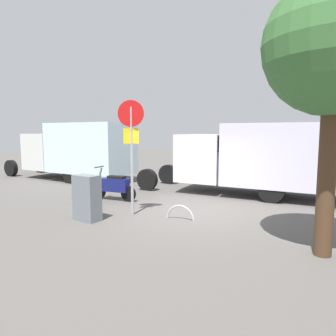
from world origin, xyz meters
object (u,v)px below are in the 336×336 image
(utility_cabinet, at_px, (87,198))
(stop_sign, at_px, (131,139))
(street_tree, at_px, (335,47))
(bike_rack_hoop, at_px, (180,220))
(box_truck_near, at_px, (260,156))
(box_truck_far, at_px, (77,149))
(motorcycle, at_px, (114,186))

(utility_cabinet, bearing_deg, stop_sign, -126.05)
(street_tree, distance_m, bike_rack_hoop, 5.44)
(box_truck_near, distance_m, box_truck_far, 9.12)
(box_truck_near, bearing_deg, box_truck_far, 0.89)
(motorcycle, height_order, street_tree, street_tree)
(motorcycle, relative_size, utility_cabinet, 1.43)
(box_truck_far, bearing_deg, bike_rack_hoop, 154.70)
(stop_sign, distance_m, street_tree, 5.41)
(stop_sign, bearing_deg, box_truck_far, -33.95)
(motorcycle, xyz_separation_m, street_tree, (-6.78, 2.04, 3.48))
(stop_sign, relative_size, street_tree, 0.62)
(box_truck_far, height_order, motorcycle, box_truck_far)
(utility_cabinet, bearing_deg, street_tree, -176.54)
(stop_sign, bearing_deg, street_tree, 172.06)
(motorcycle, distance_m, bike_rack_hoop, 3.43)
(box_truck_near, height_order, stop_sign, stop_sign)
(box_truck_far, xyz_separation_m, street_tree, (-11.43, 4.99, 2.40))
(utility_cabinet, bearing_deg, box_truck_far, -43.68)
(utility_cabinet, relative_size, bike_rack_hoop, 1.49)
(motorcycle, bearing_deg, box_truck_near, -150.02)
(stop_sign, distance_m, bike_rack_hoop, 2.69)
(box_truck_near, bearing_deg, utility_cabinet, 57.19)
(box_truck_far, bearing_deg, stop_sign, 148.27)
(box_truck_far, relative_size, bike_rack_hoop, 9.13)
(street_tree, height_order, bike_rack_hoop, street_tree)
(street_tree, bearing_deg, stop_sign, -7.94)
(motorcycle, distance_m, stop_sign, 2.77)
(motorcycle, height_order, bike_rack_hoop, motorcycle)
(street_tree, bearing_deg, utility_cabinet, 3.46)
(street_tree, distance_m, utility_cabinet, 6.74)
(box_truck_near, xyz_separation_m, street_tree, (-2.32, 5.25, 2.44))
(box_truck_far, distance_m, bike_rack_hoop, 9.00)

